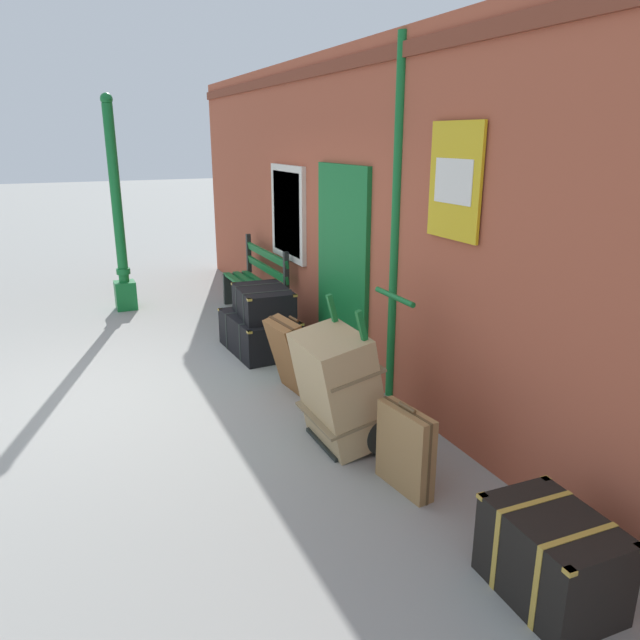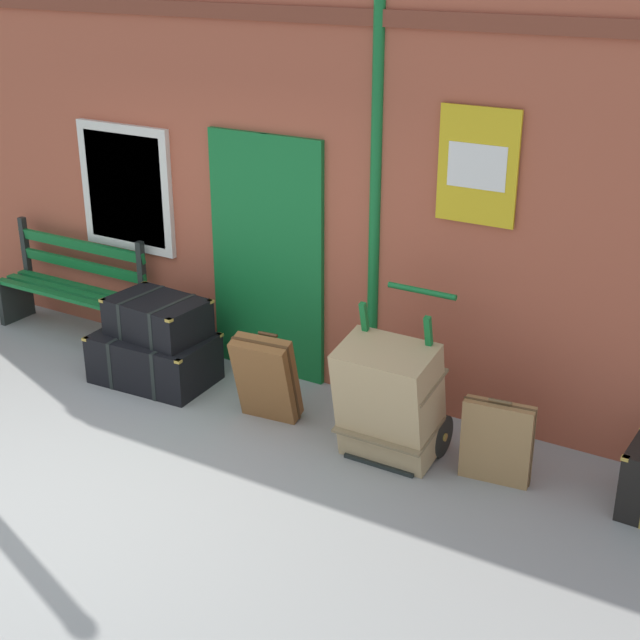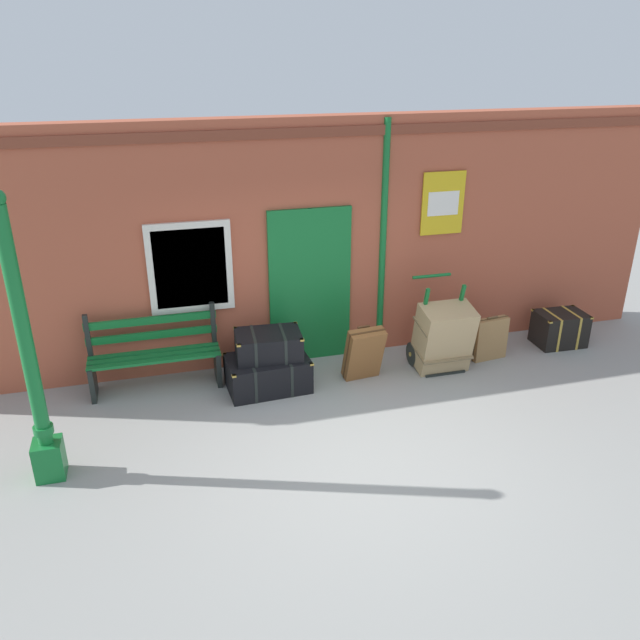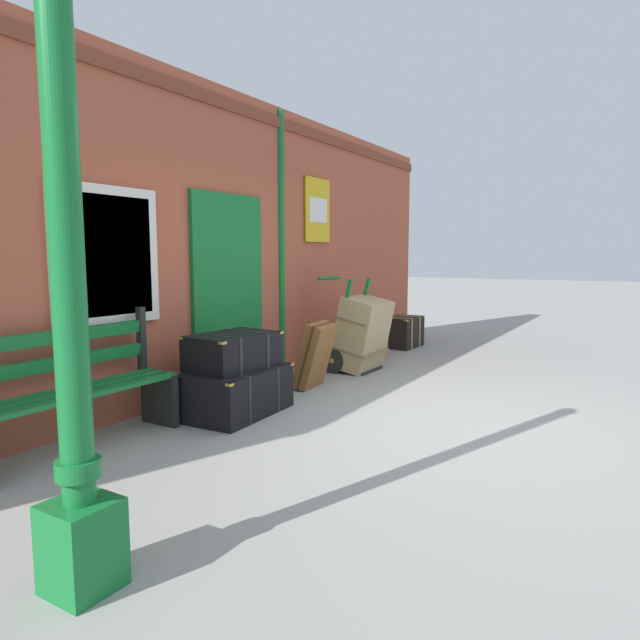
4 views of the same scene
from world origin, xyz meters
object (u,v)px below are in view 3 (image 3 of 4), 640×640
Objects in this scene: platform_bench at (155,355)px; large_brown_trunk at (443,338)px; steamer_trunk_base at (268,373)px; steamer_trunk_middle at (268,345)px; lamp_post at (33,380)px; suitcase_olive at (490,339)px; corner_trunk at (560,329)px; porters_trolley at (436,346)px; suitcase_caramel at (364,354)px.

large_brown_trunk is at bearing -8.39° from platform_bench.
steamer_trunk_middle reaches higher than steamer_trunk_base.
lamp_post is 2.81m from steamer_trunk_middle.
corner_trunk is (1.20, 0.16, -0.06)m from suitcase_olive.
porters_trolley is (2.29, 0.01, -0.31)m from steamer_trunk_middle.
suitcase_caramel is (1.20, -0.14, -0.21)m from steamer_trunk_middle.
steamer_trunk_middle is (0.03, 0.05, 0.37)m from steamer_trunk_base.
suitcase_olive is (5.53, 1.20, -0.80)m from lamp_post.
lamp_post is at bearing -124.52° from platform_bench.
corner_trunk is at bearing 3.37° from porters_trolley.
porters_trolley is 1.98m from corner_trunk.
steamer_trunk_middle is 4.28m from corner_trunk.
platform_bench reaches higher than steamer_trunk_base.
porters_trolley reaches higher than steamer_trunk_middle.
suitcase_olive reaches higher than steamer_trunk_base.
corner_trunk is at bearing 7.37° from suitcase_olive.
lamp_post is 4.98m from porters_trolley.
platform_bench is 1.43m from steamer_trunk_base.
lamp_post reaches higher than platform_bench.
large_brown_trunk is at bearing 12.53° from lamp_post.
lamp_post is at bearing -163.55° from suitcase_caramel.
platform_bench is 2.27× the size of corner_trunk.
suitcase_caramel is 3.07m from corner_trunk.
platform_bench is at bearing 168.73° from suitcase_caramel.
porters_trolley is 1.86× the size of suitcase_olive.
porters_trolley reaches higher than suitcase_olive.
large_brown_trunk is (2.31, -0.12, 0.26)m from steamer_trunk_base.
corner_trunk reaches higher than steamer_trunk_base.
suitcase_caramel reaches higher than steamer_trunk_base.
lamp_post is 2.85m from steamer_trunk_base.
large_brown_trunk is at bearing -4.20° from steamer_trunk_middle.
large_brown_trunk is at bearing -169.85° from suitcase_olive.
steamer_trunk_middle is 1.13× the size of suitcase_caramel.
steamer_trunk_middle is at bearing -15.14° from platform_bench.
suitcase_olive is (0.77, 0.14, -0.18)m from large_brown_trunk.
porters_trolley is (2.31, 0.06, 0.06)m from steamer_trunk_base.
platform_bench is at bearing 162.73° from steamer_trunk_base.
suitcase_caramel is at bearing -175.01° from corner_trunk.
platform_bench is 3.68m from porters_trolley.
suitcase_olive is 0.85× the size of suitcase_caramel.
porters_trolley is at bearing -5.64° from platform_bench.
large_brown_trunk is 2.01m from corner_trunk.
platform_bench is at bearing 164.86° from steamer_trunk_middle.
lamp_post is 3.90× the size of suitcase_caramel.
suitcase_olive is at bearing 10.15° from large_brown_trunk.
porters_trolley is 1.59× the size of suitcase_caramel.
suitcase_olive is at bearing -5.16° from platform_bench.
large_brown_trunk reaches higher than suitcase_olive.
suitcase_caramel reaches higher than suitcase_olive.
lamp_post is at bearing -154.23° from steamer_trunk_base.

